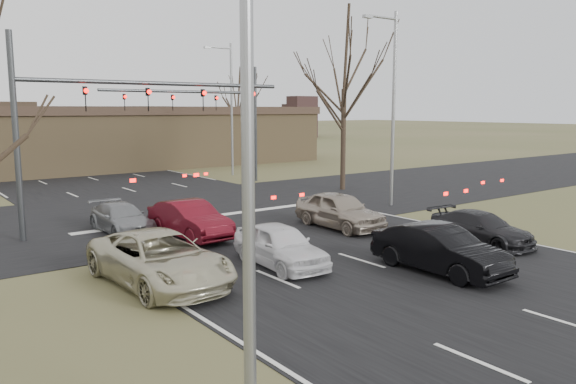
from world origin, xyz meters
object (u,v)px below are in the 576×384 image
car_charcoal_sedan (481,228)px  car_grey_ahead (121,218)px  streetlight_right_near (391,99)px  car_white_sedan (280,245)px  car_red_ahead (190,220)px  mast_arm_near (101,110)px  car_silver_ahead (340,210)px  car_black_hatch (439,249)px  streetlight_left (258,72)px  building (89,138)px  streetlight_right_far (230,102)px  car_silver_suv (160,259)px  mast_arm_far (220,110)px

car_charcoal_sedan → car_grey_ahead: car_charcoal_sedan is taller
car_charcoal_sedan → streetlight_right_near: bearing=69.7°
car_white_sedan → car_red_ahead: 5.52m
mast_arm_near → car_silver_ahead: (8.23, -5.58, -4.29)m
car_grey_ahead → car_silver_ahead: size_ratio=0.90×
car_black_hatch → car_grey_ahead: bearing=116.7°
streetlight_right_near → car_grey_ahead: streetlight_right_near is taller
car_black_hatch → car_silver_ahead: bearing=73.9°
streetlight_right_near → mast_arm_near: bearing=167.9°
streetlight_left → car_red_ahead: (5.82, 13.66, -4.85)m
streetlight_right_near → car_white_sedan: 13.68m
building → car_silver_ahead: bearing=-88.1°
car_white_sedan → streetlight_right_near: bearing=31.8°
car_white_sedan → building: bearing=86.9°
mast_arm_near → streetlight_right_far: 20.20m
mast_arm_near → car_white_sedan: mast_arm_near is taller
car_grey_ahead → car_silver_suv: bearing=-103.2°
car_silver_ahead → car_black_hatch: bearing=-104.2°
mast_arm_far → streetlight_left: streetlight_left is taller
mast_arm_near → car_grey_ahead: size_ratio=2.93×
mast_arm_near → car_charcoal_sedan: bearing=-46.1°
streetlight_right_far → streetlight_right_near: bearing=-91.7°
car_white_sedan → car_grey_ahead: size_ratio=0.99×
building → streetlight_right_near: (6.82, -28.00, 2.92)m
streetlight_right_far → car_silver_ahead: (-6.32, -19.58, -4.81)m
building → mast_arm_near: bearing=-106.1°
car_black_hatch → car_red_ahead: size_ratio=1.02×
streetlight_right_near → mast_arm_far: bearing=101.5°
car_charcoal_sedan → building: bearing=98.6°
mast_arm_near → streetlight_left: size_ratio=1.21×
car_silver_suv → car_charcoal_sedan: car_silver_suv is taller
building → car_charcoal_sedan: bearing=-84.7°
car_charcoal_sedan → mast_arm_near: bearing=137.2°
mast_arm_near → car_grey_ahead: mast_arm_near is taller
building → car_red_ahead: building is taller
car_silver_suv → car_red_ahead: 6.06m
car_grey_ahead → car_red_ahead: bearing=-55.4°
mast_arm_far → car_black_hatch: 23.40m
streetlight_left → car_charcoal_sedan: size_ratio=2.37×
car_silver_suv → car_black_hatch: bearing=-32.0°
car_white_sedan → car_red_ahead: car_red_ahead is taller
mast_arm_far → car_black_hatch: bearing=-103.0°
car_black_hatch → car_silver_ahead: car_silver_ahead is taller
streetlight_right_near → car_black_hatch: 13.15m
streetlight_left → streetlight_right_near: 22.52m
car_silver_suv → car_white_sedan: bearing=-11.2°
car_white_sedan → car_black_hatch: size_ratio=0.91×
streetlight_right_far → car_black_hatch: streetlight_right_far is taller
mast_arm_near → streetlight_right_far: streetlight_right_far is taller
car_silver_suv → car_black_hatch: car_silver_suv is taller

